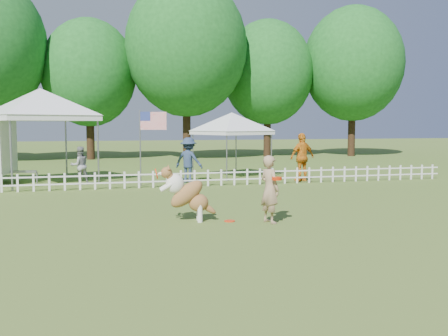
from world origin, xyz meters
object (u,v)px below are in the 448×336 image
handler (270,189)px  dog (188,194)px  frisbee_on_turf (230,221)px  canopy_tent_right (232,145)px  spectator_b (189,160)px  canopy_tent_left (41,137)px  spectator_c (302,157)px  flag_pole (140,148)px  spectator_a (80,166)px

handler → dog: 1.89m
dog → frisbee_on_turf: bearing=-7.1°
canopy_tent_right → dog: bearing=-134.1°
spectator_b → canopy_tent_left: bearing=25.2°
frisbee_on_turf → spectator_c: size_ratio=0.13×
handler → spectator_b: bearing=-16.6°
canopy_tent_right → spectator_b: (-2.19, -1.68, -0.47)m
canopy_tent_right → flag_pole: (-4.08, -2.29, 0.03)m
canopy_tent_right → flag_pole: 4.68m
canopy_tent_left → spectator_b: (5.46, -1.24, -0.89)m
frisbee_on_turf → flag_pole: size_ratio=0.09×
handler → spectator_c: size_ratio=0.81×
canopy_tent_right → spectator_c: (2.27, -2.29, -0.39)m
handler → spectator_a: handler is taller
dog → canopy_tent_left: canopy_tent_left is taller
canopy_tent_right → spectator_b: 2.80m
flag_pole → spectator_c: bearing=23.7°
handler → spectator_b: spectator_b is taller
dog → flag_pole: bearing=99.4°
canopy_tent_left → flag_pole: size_ratio=1.28×
dog → handler: bearing=-12.9°
dog → canopy_tent_left: bearing=120.0°
handler → flag_pole: 8.00m
spectator_b → canopy_tent_right: bearing=-104.5°
canopy_tent_left → spectator_a: canopy_tent_left is taller
spectator_a → spectator_b: (4.05, -0.40, 0.16)m
flag_pole → handler: bearing=-50.0°
flag_pole → spectator_b: (1.89, 0.61, -0.51)m
canopy_tent_left → spectator_b: 5.67m
frisbee_on_turf → dog: bearing=167.2°
frisbee_on_turf → spectator_a: 9.04m
dog → canopy_tent_left: size_ratio=0.37×
spectator_a → canopy_tent_right: bearing=172.7°
frisbee_on_turf → spectator_a: (-3.56, 8.28, 0.70)m
canopy_tent_left → spectator_c: size_ratio=1.85×
spectator_a → spectator_c: spectator_c is taller
canopy_tent_right → flag_pole: bearing=-173.6°
spectator_b → spectator_a: bearing=32.3°
canopy_tent_right → handler: bearing=-123.4°
canopy_tent_left → canopy_tent_right: bearing=-21.3°
dog → flag_pole: flag_pole is taller
flag_pole → spectator_b: 2.05m
handler → spectator_c: (4.11, 7.66, 0.18)m
spectator_c → canopy_tent_right: bearing=-61.0°
dog → spectator_b: bearing=85.0°
handler → canopy_tent_left: canopy_tent_left is taller
handler → flag_pole: (-2.24, 7.66, 0.61)m
frisbee_on_turf → flag_pole: bearing=100.9°
flag_pole → canopy_tent_left: bearing=176.2°
canopy_tent_left → canopy_tent_right: (7.65, 0.44, -0.42)m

